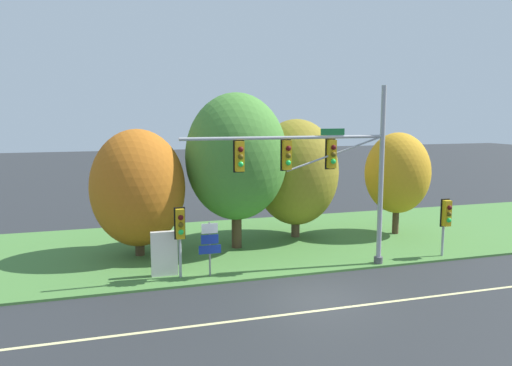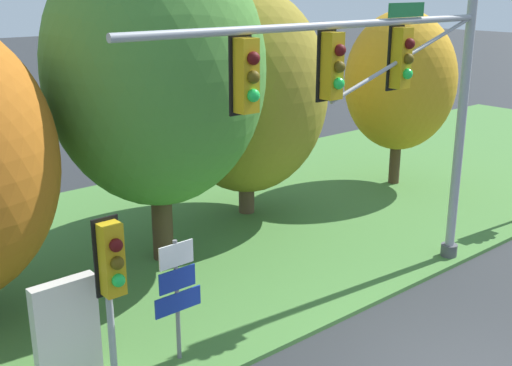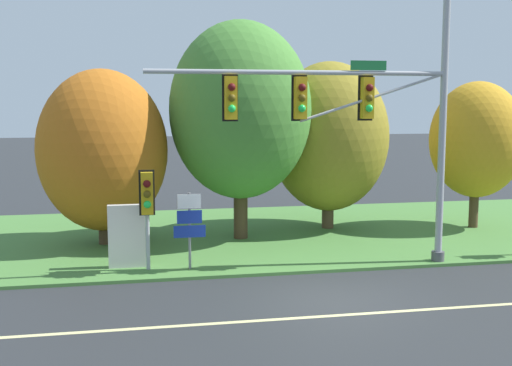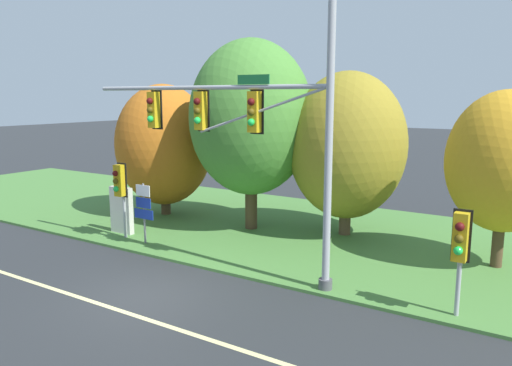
# 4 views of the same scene
# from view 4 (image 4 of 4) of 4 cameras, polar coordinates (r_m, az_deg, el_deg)

# --- Properties ---
(ground_plane) EXTENTS (160.00, 160.00, 0.00)m
(ground_plane) POSITION_cam_4_polar(r_m,az_deg,el_deg) (15.07, -12.52, -12.25)
(ground_plane) COLOR #282B2D
(lane_stripe) EXTENTS (36.00, 0.16, 0.01)m
(lane_stripe) POSITION_cam_4_polar(r_m,az_deg,el_deg) (14.32, -16.00, -13.61)
(lane_stripe) COLOR beige
(lane_stripe) RESTS_ON ground
(grass_verge) EXTENTS (48.00, 11.50, 0.10)m
(grass_verge) POSITION_cam_4_polar(r_m,az_deg,el_deg) (21.35, 3.32, -5.23)
(grass_verge) COLOR #477A38
(grass_verge) RESTS_ON ground
(traffic_signal_mast) EXTENTS (9.18, 0.49, 8.00)m
(traffic_signal_mast) POSITION_cam_4_polar(r_m,az_deg,el_deg) (15.22, -1.16, 6.53)
(traffic_signal_mast) COLOR #9EA0A5
(traffic_signal_mast) RESTS_ON grass_verge
(pedestrian_signal_near_kerb) EXTENTS (0.46, 0.55, 2.79)m
(pedestrian_signal_near_kerb) POSITION_cam_4_polar(r_m,az_deg,el_deg) (13.33, 22.30, -6.30)
(pedestrian_signal_near_kerb) COLOR #9EA0A5
(pedestrian_signal_near_kerb) RESTS_ON grass_verge
(pedestrian_signal_further_along) EXTENTS (0.46, 0.55, 2.98)m
(pedestrian_signal_further_along) POSITION_cam_4_polar(r_m,az_deg,el_deg) (19.95, -15.28, -0.19)
(pedestrian_signal_further_along) COLOR #9EA0A5
(pedestrian_signal_further_along) RESTS_ON grass_verge
(route_sign_post) EXTENTS (0.95, 0.08, 2.30)m
(route_sign_post) POSITION_cam_4_polar(r_m,az_deg,el_deg) (19.22, -12.72, -2.67)
(route_sign_post) COLOR slate
(route_sign_post) RESTS_ON grass_verge
(tree_nearest_road) EXTENTS (4.46, 4.46, 6.07)m
(tree_nearest_road) POSITION_cam_4_polar(r_m,az_deg,el_deg) (23.58, -10.47, 4.29)
(tree_nearest_road) COLOR #4C3823
(tree_nearest_road) RESTS_ON grass_verge
(tree_left_of_mast) EXTENTS (5.07, 5.07, 7.81)m
(tree_left_of_mast) POSITION_cam_4_polar(r_m,az_deg,el_deg) (20.51, -0.57, 7.43)
(tree_left_of_mast) COLOR #4C3823
(tree_left_of_mast) RESTS_ON grass_verge
(tree_behind_signpost) EXTENTS (4.63, 4.63, 6.49)m
(tree_behind_signpost) POSITION_cam_4_polar(r_m,az_deg,el_deg) (19.98, 10.38, 4.21)
(tree_behind_signpost) COLOR brown
(tree_behind_signpost) RESTS_ON grass_verge
(tree_mid_verge) EXTENTS (3.63, 3.63, 5.74)m
(tree_mid_verge) POSITION_cam_4_polar(r_m,az_deg,el_deg) (17.66, 26.55, 2.17)
(tree_mid_verge) COLOR #4C3823
(tree_mid_verge) RESTS_ON grass_verge
(info_kiosk) EXTENTS (1.10, 0.24, 1.90)m
(info_kiosk) POSITION_cam_4_polar(r_m,az_deg,el_deg) (21.00, -15.11, -3.03)
(info_kiosk) COLOR beige
(info_kiosk) RESTS_ON grass_verge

